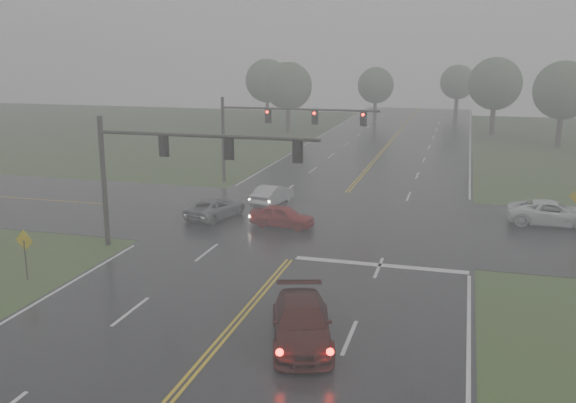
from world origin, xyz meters
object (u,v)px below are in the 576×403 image
(pickup_white, at_px, (551,225))
(signal_gantry_far, at_px, (270,124))
(sedan_silver, at_px, (272,204))
(sedan_red, at_px, (282,227))
(car_grey, at_px, (216,218))
(sedan_maroon, at_px, (301,343))
(signal_gantry_near, at_px, (165,159))

(pickup_white, distance_m, signal_gantry_far, 21.52)
(sedan_silver, bearing_deg, sedan_red, 122.77)
(sedan_silver, relative_size, pickup_white, 0.78)
(car_grey, distance_m, signal_gantry_far, 11.63)
(sedan_red, height_order, sedan_silver, sedan_silver)
(sedan_silver, distance_m, pickup_white, 17.82)
(sedan_red, relative_size, pickup_white, 0.74)
(sedan_red, bearing_deg, sedan_silver, 28.52)
(sedan_maroon, bearing_deg, sedan_red, 91.77)
(pickup_white, bearing_deg, sedan_silver, 88.63)
(pickup_white, bearing_deg, car_grey, 101.18)
(sedan_red, xyz_separation_m, car_grey, (-4.62, 0.93, 0.00))
(sedan_red, distance_m, car_grey, 4.71)
(sedan_silver, height_order, car_grey, sedan_silver)
(pickup_white, bearing_deg, sedan_red, 107.46)
(sedan_maroon, xyz_separation_m, sedan_red, (-4.93, 14.67, 0.00))
(sedan_maroon, xyz_separation_m, signal_gantry_far, (-9.23, 26.22, 4.73))
(sedan_maroon, distance_m, signal_gantry_near, 13.76)
(car_grey, distance_m, signal_gantry_near, 8.45)
(sedan_maroon, distance_m, pickup_white, 22.19)
(sedan_maroon, relative_size, car_grey, 1.15)
(sedan_silver, relative_size, signal_gantry_far, 0.33)
(car_grey, distance_m, pickup_white, 20.56)
(car_grey, xyz_separation_m, signal_gantry_near, (0.08, -6.89, 4.89))
(sedan_silver, xyz_separation_m, car_grey, (-2.38, -4.40, 0.00))
(signal_gantry_near, height_order, signal_gantry_far, signal_gantry_near)
(sedan_maroon, bearing_deg, signal_gantry_far, 92.61)
(car_grey, xyz_separation_m, signal_gantry_far, (0.31, 10.62, 4.73))
(signal_gantry_far, bearing_deg, sedan_silver, -71.64)
(sedan_red, relative_size, signal_gantry_far, 0.31)
(sedan_red, distance_m, pickup_white, 16.29)
(sedan_red, height_order, car_grey, sedan_red)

